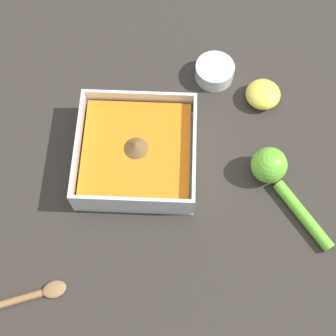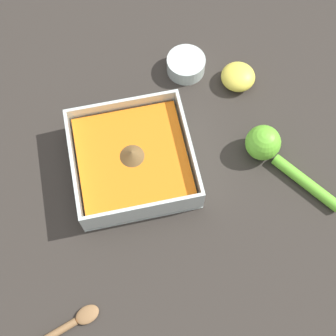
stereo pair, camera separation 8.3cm
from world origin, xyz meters
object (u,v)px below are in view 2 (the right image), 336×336
square_dish (133,161)px  spice_bowl (186,65)px  wooden_spoon (51,336)px  lemon_squeezer (271,150)px  lemon_half (238,77)px

square_dish → spice_bowl: 0.24m
spice_bowl → wooden_spoon: 0.56m
spice_bowl → wooden_spoon: spice_bowl is taller
lemon_squeezer → lemon_half: lemon_squeezer is taller
lemon_half → spice_bowl: bearing=61.7°
lemon_squeezer → wooden_spoon: 0.49m
lemon_squeezer → wooden_spoon: lemon_squeezer is taller
lemon_squeezer → lemon_half: size_ratio=2.67×
spice_bowl → lemon_squeezer: (-0.22, -0.11, 0.01)m
square_dish → wooden_spoon: (-0.27, 0.18, -0.02)m
lemon_half → square_dish: bearing=120.4°
square_dish → lemon_half: square_dish is taller
square_dish → lemon_squeezer: size_ratio=1.18×
lemon_half → wooden_spoon: size_ratio=0.36×
lemon_squeezer → wooden_spoon: bearing=82.7°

